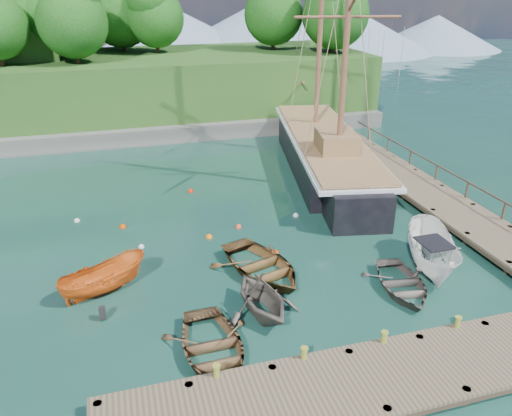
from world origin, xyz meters
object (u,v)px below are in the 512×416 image
Objects in this scene: rowboat_1 at (261,314)px; rowboat_2 at (262,273)px; rowboat_3 at (401,290)px; schooner at (325,156)px; motorboat_orange at (105,292)px; cabin_boat_white at (430,270)px; rowboat_0 at (213,356)px.

rowboat_1 is 3.03m from rowboat_2.
rowboat_3 is 0.15× the size of schooner.
motorboat_orange is (-6.00, 3.35, 0.00)m from rowboat_1.
cabin_boat_white reaches higher than motorboat_orange.
rowboat_3 is 14.98m from schooner.
rowboat_2 is (3.26, 4.80, 0.00)m from rowboat_0.
schooner is (14.99, 11.31, 1.04)m from motorboat_orange.
rowboat_1 is (2.38, 1.90, 0.00)m from rowboat_0.
schooner is (0.54, 13.64, 1.04)m from cabin_boat_white.
rowboat_0 is 1.16× the size of motorboat_orange.
rowboat_2 is 0.19× the size of schooner.
motorboat_orange is 0.74× the size of cabin_boat_white.
rowboat_1 is 0.91× the size of rowboat_3.
cabin_boat_white is (14.45, -2.33, 0.00)m from motorboat_orange.
rowboat_0 is 0.91× the size of rowboat_2.
motorboat_orange is at bearing -165.73° from cabin_boat_white.
cabin_boat_white is (8.44, 1.03, 0.00)m from rowboat_1.
schooner is at bearing 48.45° from rowboat_1.
schooner is at bearing 37.91° from rowboat_2.
rowboat_0 is 8.87m from rowboat_3.
rowboat_3 is 2.40m from cabin_boat_white.
rowboat_3 is at bearing -89.05° from schooner.
cabin_boat_white is at bearing -123.46° from motorboat_orange.
rowboat_0 is at bearing -169.73° from motorboat_orange.
motorboat_orange reaches higher than rowboat_0.
cabin_boat_white is (10.83, 2.93, 0.00)m from rowboat_0.
rowboat_1 is at bearing -170.85° from rowboat_3.
schooner is (11.37, 16.56, 1.04)m from rowboat_0.
rowboat_2 is at bearing -118.07° from motorboat_orange.
schooner is at bearing -77.26° from motorboat_orange.
rowboat_0 is 3.05m from rowboat_1.
motorboat_orange reaches higher than rowboat_2.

